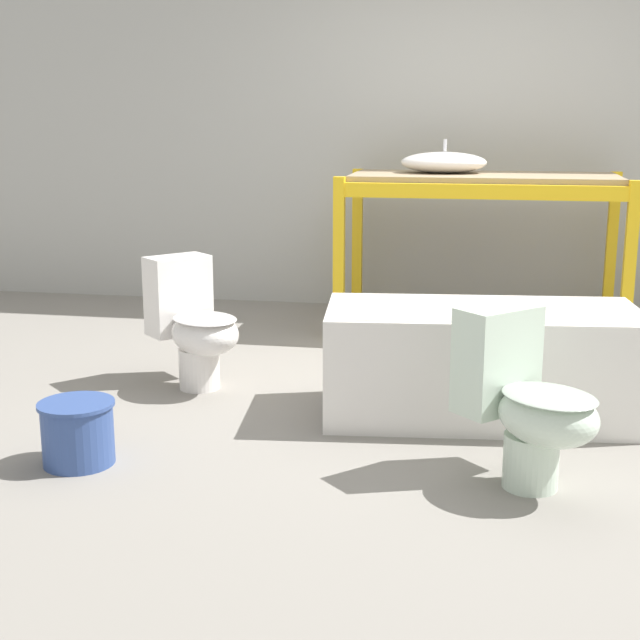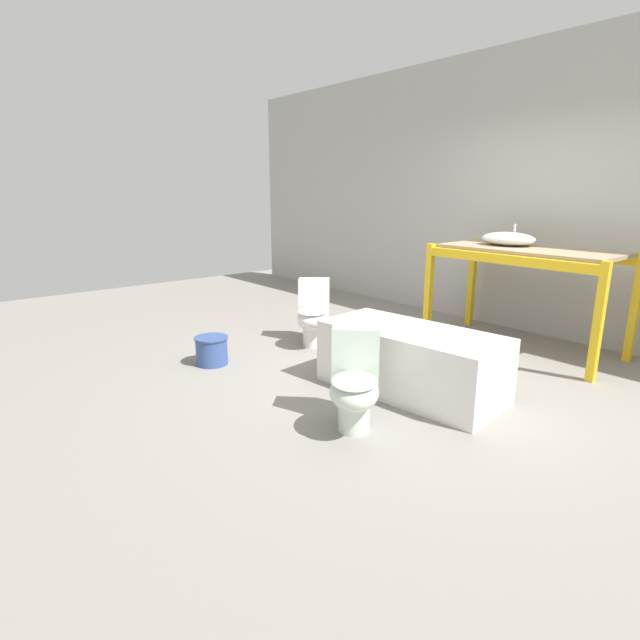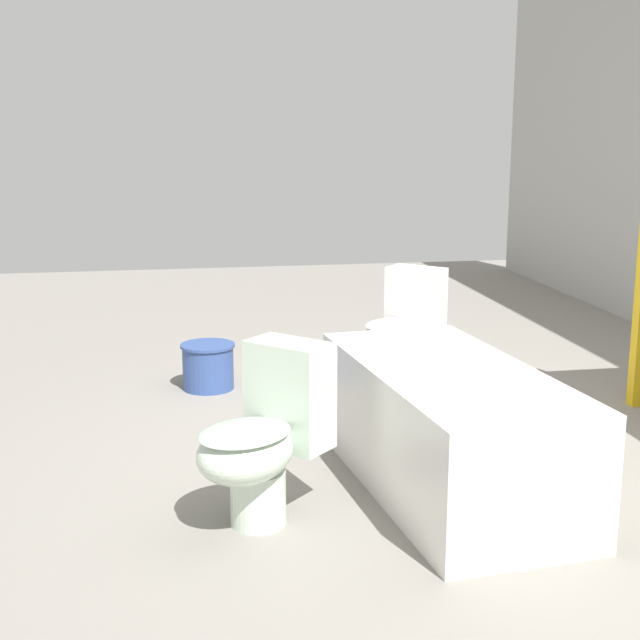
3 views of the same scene
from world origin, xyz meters
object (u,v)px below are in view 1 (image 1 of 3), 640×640
(bathtub_main, at_px, (481,355))
(bucket_white, at_px, (78,431))
(toilet_near, at_px, (194,323))
(sink_basin, at_px, (444,162))
(toilet_far, at_px, (526,400))

(bathtub_main, height_order, bucket_white, bathtub_main)
(toilet_near, relative_size, bucket_white, 2.16)
(sink_basin, bearing_deg, bucket_white, -115.94)
(toilet_near, bearing_deg, toilet_far, -78.59)
(sink_basin, bearing_deg, bathtub_main, -80.96)
(bathtub_main, bearing_deg, bucket_white, -156.77)
(bucket_white, bearing_deg, sink_basin, 64.06)
(toilet_far, bearing_deg, sink_basin, 55.22)
(toilet_near, distance_m, toilet_far, 1.98)
(sink_basin, xyz_separation_m, bucket_white, (-1.36, -2.80, -0.98))
(toilet_far, bearing_deg, bathtub_main, 57.54)
(bathtub_main, distance_m, bucket_white, 1.91)
(bathtub_main, relative_size, bucket_white, 4.85)
(bathtub_main, bearing_deg, toilet_far, -83.72)
(bathtub_main, height_order, toilet_far, toilet_far)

